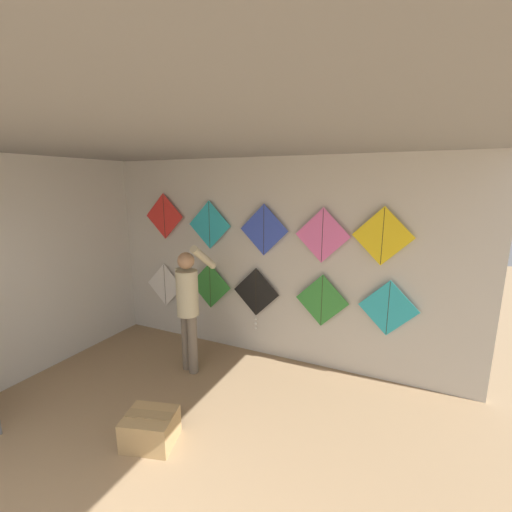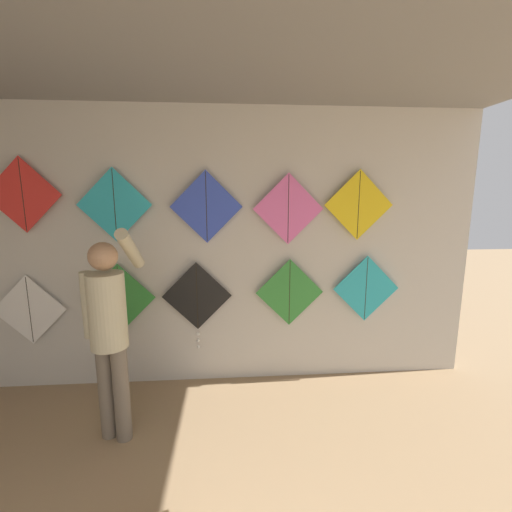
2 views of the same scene
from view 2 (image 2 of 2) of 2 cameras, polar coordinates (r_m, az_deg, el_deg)
name	(u,v)px [view 2 (image 2 of 2)]	position (r m, az deg, el deg)	size (l,w,h in m)	color
back_panel	(201,250)	(3.51, -9.21, 0.93)	(5.66, 0.06, 2.80)	beige
shopkeeper	(109,324)	(2.93, -23.29, -10.41)	(0.42, 0.54, 1.72)	#726656
kite_0	(30,310)	(4.06, -33.55, -7.50)	(0.70, 0.01, 0.70)	white
kite_1	(120,298)	(3.68, -21.78, -6.54)	(0.70, 0.01, 0.70)	#338C38
kite_2	(197,299)	(3.54, -9.80, -7.08)	(0.70, 0.04, 0.91)	black
kite_3	(290,292)	(3.56, 5.61, -6.07)	(0.70, 0.01, 0.70)	#338C38
kite_4	(366,289)	(3.78, 17.86, -5.19)	(0.70, 0.01, 0.70)	#28B2C6
kite_5	(23,195)	(3.86, -34.36, 8.42)	(0.70, 0.01, 0.70)	red
kite_6	(114,205)	(3.53, -22.52, 7.89)	(0.70, 0.01, 0.70)	#28B2C6
kite_7	(206,207)	(3.37, -8.28, 8.12)	(0.70, 0.01, 0.70)	blue
kite_8	(288,209)	(3.41, 5.41, 7.80)	(0.70, 0.01, 0.70)	pink
kite_9	(359,205)	(3.60, 16.73, 8.13)	(0.70, 0.01, 0.70)	yellow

